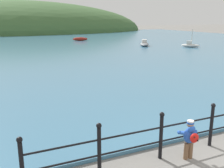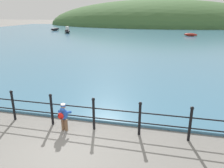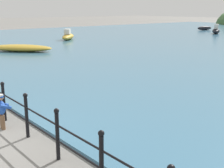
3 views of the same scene
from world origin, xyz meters
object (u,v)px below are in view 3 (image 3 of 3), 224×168
(child_in_coat, at_px, (1,108))
(boat_blue_hull, at_px, (68,36))
(boat_white_sailboat, at_px, (216,30))
(boat_green_fishing, at_px, (205,28))
(boat_twin_mast, at_px, (21,48))

(child_in_coat, relative_size, boat_blue_hull, 0.30)
(boat_blue_hull, bearing_deg, child_in_coat, -35.57)
(boat_blue_hull, xyz_separation_m, boat_white_sailboat, (5.36, 18.95, 0.04))
(child_in_coat, height_order, boat_blue_hull, boat_blue_hull)
(boat_white_sailboat, bearing_deg, child_in_coat, -66.08)
(boat_blue_hull, distance_m, boat_green_fishing, 23.36)
(boat_twin_mast, bearing_deg, boat_white_sailboat, 90.67)
(boat_twin_mast, relative_size, boat_green_fishing, 1.80)
(boat_green_fishing, distance_m, boat_white_sailboat, 6.50)
(boat_green_fishing, bearing_deg, boat_white_sailboat, -42.63)
(child_in_coat, distance_m, boat_white_sailboat, 36.50)
(boat_twin_mast, distance_m, boat_blue_hull, 9.47)
(child_in_coat, distance_m, boat_twin_mast, 16.02)
(boat_twin_mast, height_order, boat_white_sailboat, boat_white_sailboat)
(boat_green_fishing, bearing_deg, boat_blue_hull, -91.41)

